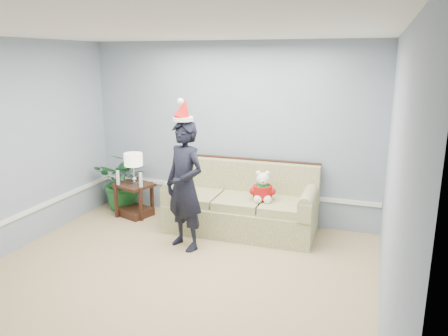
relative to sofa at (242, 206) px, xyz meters
name	(u,v)px	position (x,y,z in m)	size (l,w,h in m)	color
room_shell	(150,173)	(-0.33, -2.06, 1.00)	(4.54, 5.04, 2.74)	tan
wainscot_trim	(119,208)	(-1.50, -0.88, 0.10)	(4.49, 4.99, 0.06)	white
sofa	(242,206)	(0.00, 0.00, 0.00)	(2.14, 0.95, 1.00)	#5A6831
side_table	(135,203)	(-1.78, -0.02, -0.15)	(0.66, 0.61, 0.53)	#351B13
table_lamp	(133,161)	(-1.73, -0.07, 0.56)	(0.28, 0.28, 0.50)	silver
candle_pair	(129,179)	(-1.78, -0.13, 0.28)	(0.46, 0.06, 0.22)	silver
houseplant	(125,180)	(-2.10, 0.22, 0.14)	(0.88, 0.77, 0.98)	#1A5926
man	(185,186)	(-0.52, -0.83, 0.50)	(0.62, 0.41, 1.70)	black
santa_hat	(183,111)	(-0.52, -0.82, 1.46)	(0.34, 0.36, 0.30)	white
teddy_bear	(262,190)	(0.33, -0.14, 0.33)	(0.33, 0.34, 0.44)	white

